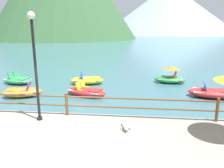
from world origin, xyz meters
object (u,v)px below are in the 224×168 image
Objects in this scene: pedal_boat_5 at (170,77)px; pedal_boat_4 at (86,91)px; pedal_boat_1 at (87,80)px; pedal_boat_3 at (18,80)px; dog_resting at (125,125)px; pedal_boat_0 at (22,92)px; lamp_post at (35,57)px; pedal_boat_2 at (212,93)px.

pedal_boat_4 is at bearing -144.74° from pedal_boat_5.
pedal_boat_1 reaches higher than pedal_boat_3.
dog_resting is 0.44× the size of pedal_boat_3.
pedal_boat_1 reaches higher than pedal_boat_4.
pedal_boat_0 is 3.69m from pedal_boat_4.
lamp_post reaches higher than dog_resting.
pedal_boat_3 is (-12.78, 1.86, -0.03)m from pedal_boat_2.
pedal_boat_3 is at bearing -174.75° from pedal_boat_1.
pedal_boat_4 is 6.58m from pedal_boat_5.
pedal_boat_5 reaches higher than pedal_boat_1.
pedal_boat_2 is at bearing -8.28° from pedal_boat_3.
pedal_boat_0 is 1.01× the size of pedal_boat_3.
pedal_boat_2 reaches higher than dog_resting.
pedal_boat_1 is (3.11, 3.39, -0.01)m from pedal_boat_0.
pedal_boat_3 is at bearing 171.72° from pedal_boat_2.
pedal_boat_0 is (-6.22, 4.36, -0.23)m from dog_resting.
pedal_boat_5 reaches higher than dog_resting.
pedal_boat_5 is at bearing 119.52° from pedal_boat_2.
pedal_boat_5 is at bearing 9.90° from pedal_boat_1.
pedal_boat_0 is 0.90× the size of pedal_boat_2.
lamp_post is 10.74m from pedal_boat_5.
pedal_boat_4 is (3.64, 0.62, -0.03)m from pedal_boat_0.
dog_resting is at bearing -35.04° from pedal_boat_0.
pedal_boat_0 is 3.47m from pedal_boat_3.
pedal_boat_2 reaches higher than pedal_boat_4.
pedal_boat_3 is at bearing -172.21° from pedal_boat_5.
lamp_post is 1.75× the size of pedal_boat_5.
pedal_boat_5 is (6.20, 8.42, -2.47)m from lamp_post.
pedal_boat_5 reaches higher than pedal_boat_2.
pedal_boat_5 reaches higher than pedal_boat_3.
lamp_post is 4.15m from dog_resting.
pedal_boat_0 is 0.99× the size of pedal_boat_1.
lamp_post is 1.48× the size of pedal_boat_4.
pedal_boat_0 is at bearing -174.40° from pedal_boat_2.
pedal_boat_2 is 7.28m from pedal_boat_4.
dog_resting is 10.90m from pedal_boat_3.
pedal_boat_1 is at bearing 111.88° from dog_resting.
pedal_boat_0 reaches higher than pedal_boat_4.
lamp_post reaches higher than pedal_boat_3.
pedal_boat_5 is at bearing 53.65° from lamp_post.
pedal_boat_2 reaches higher than pedal_boat_3.
pedal_boat_5 is at bearing 7.79° from pedal_boat_3.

